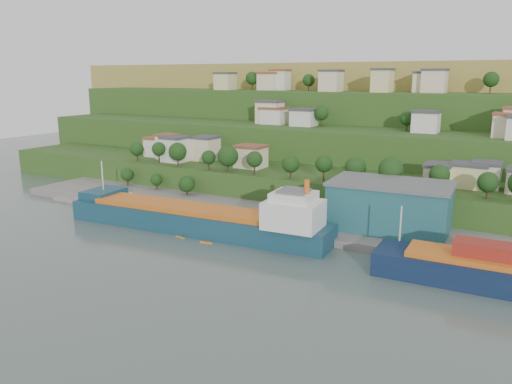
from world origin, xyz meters
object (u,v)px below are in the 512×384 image
Objects in this scene: cargo_ship_near at (202,221)px; warehouse at (390,205)px; caravan at (122,197)px; kayak_orange at (206,242)px.

cargo_ship_near reaches higher than warehouse.
caravan reaches higher than kayak_orange.
caravan is 49.30m from kayak_orange.
warehouse is 49.19m from kayak_orange.
kayak_orange is (46.02, -17.50, -2.50)m from caravan.
cargo_ship_near is 41.25m from caravan.
caravan is at bearing 148.52° from kayak_orange.
cargo_ship_near reaches higher than kayak_orange.
warehouse reaches higher than kayak_orange.
warehouse reaches higher than caravan.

